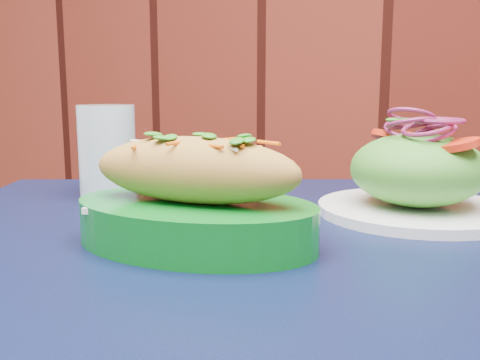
% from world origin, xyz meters
% --- Properties ---
extents(cafe_table, '(1.03, 1.03, 0.75)m').
position_xyz_m(cafe_table, '(-0.00, 1.76, 0.66)').
color(cafe_table, black).
rests_on(cafe_table, ground).
extents(banh_mi_basket, '(0.26, 0.17, 0.12)m').
position_xyz_m(banh_mi_basket, '(-0.07, 1.74, 0.80)').
color(banh_mi_basket, '#086B1A').
rests_on(banh_mi_basket, cafe_table).
extents(salad_plate, '(0.24, 0.24, 0.13)m').
position_xyz_m(salad_plate, '(0.14, 1.96, 0.80)').
color(salad_plate, white).
rests_on(salad_plate, cafe_table).
extents(water_glass, '(0.08, 0.08, 0.13)m').
position_xyz_m(water_glass, '(-0.29, 1.92, 0.82)').
color(water_glass, silver).
rests_on(water_glass, cafe_table).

